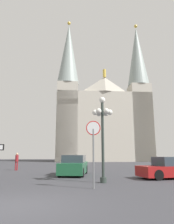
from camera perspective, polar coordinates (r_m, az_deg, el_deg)
The scene contains 7 objects.
ground_plane at distance 7.37m, azimuth -19.32°, elevation -23.15°, with size 120.00×120.00×0.00m, color #38383D.
cathedral at distance 48.47m, azimuth 4.34°, elevation -0.91°, with size 21.93×12.98×32.71m.
stop_sign at distance 10.19m, azimuth 1.75°, elevation -8.01°, with size 0.70×0.08×3.17m.
street_lamp at distance 12.38m, azimuth 4.25°, elevation -3.50°, with size 1.21×1.09×4.96m.
parked_car_near_green at distance 16.74m, azimuth -3.57°, elevation -14.34°, with size 1.91×4.40×1.50m.
parked_car_far_red at distance 15.54m, azimuth 22.30°, elevation -13.95°, with size 4.84×3.02×1.40m.
pedestrian_walking at distance 22.59m, azimuth -18.57°, elevation -12.19°, with size 0.32×0.32×1.70m.
Camera 1 is at (2.64, -6.69, 1.58)m, focal length 33.60 mm.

